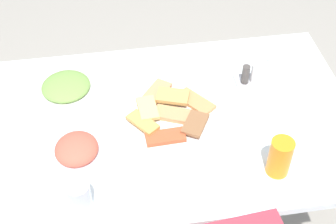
% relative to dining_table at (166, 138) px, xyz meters
% --- Properties ---
extents(dining_table, '(1.23, 0.76, 0.75)m').
position_rel_dining_table_xyz_m(dining_table, '(0.00, 0.00, 0.00)').
color(dining_table, white).
rests_on(dining_table, ground_plane).
extents(pide_platter, '(0.33, 0.33, 0.04)m').
position_rel_dining_table_xyz_m(pide_platter, '(-0.02, -0.02, 0.10)').
color(pide_platter, white).
rests_on(pide_platter, dining_table).
extents(salad_plate_greens, '(0.22, 0.22, 0.04)m').
position_rel_dining_table_xyz_m(salad_plate_greens, '(0.31, -0.19, 0.10)').
color(salad_plate_greens, white).
rests_on(salad_plate_greens, dining_table).
extents(salad_plate_rice, '(0.19, 0.19, 0.06)m').
position_rel_dining_table_xyz_m(salad_plate_rice, '(0.28, 0.10, 0.11)').
color(salad_plate_rice, white).
rests_on(salad_plate_rice, dining_table).
extents(soda_can, '(0.09, 0.09, 0.12)m').
position_rel_dining_table_xyz_m(soda_can, '(-0.29, 0.25, 0.15)').
color(soda_can, orange).
rests_on(soda_can, dining_table).
extents(drinking_glass, '(0.06, 0.06, 0.10)m').
position_rel_dining_table_xyz_m(drinking_glass, '(0.28, 0.29, 0.13)').
color(drinking_glass, silver).
rests_on(drinking_glass, dining_table).
extents(paper_napkin, '(0.15, 0.15, 0.00)m').
position_rel_dining_table_xyz_m(paper_napkin, '(-0.47, -0.21, 0.09)').
color(paper_napkin, white).
rests_on(paper_napkin, dining_table).
extents(fork, '(0.18, 0.07, 0.00)m').
position_rel_dining_table_xyz_m(fork, '(-0.47, -0.23, 0.09)').
color(fork, silver).
rests_on(fork, paper_napkin).
extents(spoon, '(0.17, 0.06, 0.00)m').
position_rel_dining_table_xyz_m(spoon, '(-0.47, -0.19, 0.09)').
color(spoon, silver).
rests_on(spoon, paper_napkin).
extents(condiment_caddy, '(0.09, 0.09, 0.08)m').
position_rel_dining_table_xyz_m(condiment_caddy, '(-0.31, -0.13, 0.11)').
color(condiment_caddy, '#B2B2B7').
rests_on(condiment_caddy, dining_table).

